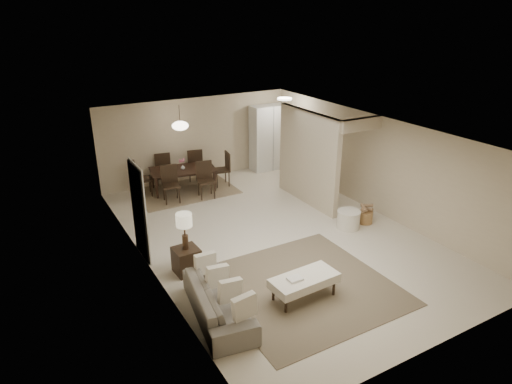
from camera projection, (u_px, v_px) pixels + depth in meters
floor at (275, 234)px, 10.73m from camera, size 9.00×9.00×0.00m
ceiling at (276, 131)px, 9.79m from camera, size 9.00×9.00×0.00m
back_wall at (197, 139)px, 13.88m from camera, size 6.00×0.00×6.00m
left_wall at (145, 213)px, 8.88m from camera, size 0.00×9.00×9.00m
right_wall at (375, 164)px, 11.64m from camera, size 0.00×9.00×9.00m
partition at (308, 158)px, 12.09m from camera, size 0.15×2.50×2.50m
doorway at (139, 212)px, 9.46m from camera, size 0.04×0.90×2.04m
pantry_cabinet at (269, 138)px, 14.75m from camera, size 1.20×0.55×2.10m
flush_light at (285, 99)px, 13.44m from camera, size 0.44×0.44×0.05m
living_rug at (303, 286)px, 8.72m from camera, size 3.20×3.20×0.01m
sofa at (219, 301)px, 7.79m from camera, size 2.14×1.11×0.60m
ottoman_bench at (304, 281)px, 8.25m from camera, size 1.29×0.64×0.45m
side_table at (187, 260)px, 9.11m from camera, size 0.50×0.50×0.53m
table_lamp at (184, 223)px, 8.80m from camera, size 0.32×0.32×0.76m
round_pouf at (348, 220)px, 10.98m from camera, size 0.56×0.56×0.43m
wicker_basket at (365, 217)px, 11.26m from camera, size 0.40×0.40×0.30m
dining_rug at (184, 190)px, 13.33m from camera, size 2.80×2.10×0.01m
dining_table at (184, 180)px, 13.21m from camera, size 1.98×1.33×0.64m
dining_chairs at (183, 174)px, 13.14m from camera, size 2.76×2.18×1.02m
vase at (183, 167)px, 13.06m from camera, size 0.13×0.13×0.13m
yellow_mat at (302, 186)px, 13.61m from camera, size 0.89×0.57×0.01m
pendant_light at (180, 126)px, 12.61m from camera, size 0.46×0.46×0.71m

